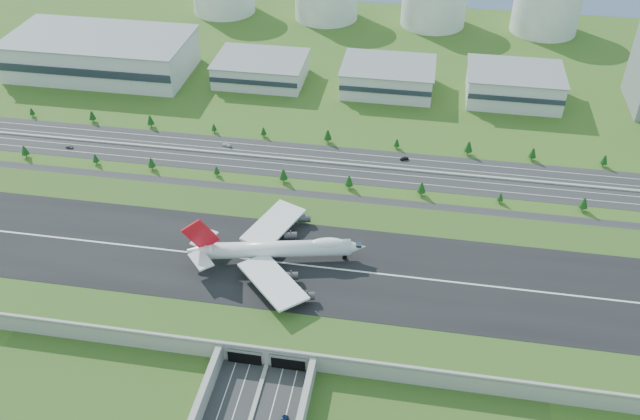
% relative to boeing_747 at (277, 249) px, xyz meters
% --- Properties ---
extents(ground, '(1200.00, 1200.00, 0.00)m').
position_rel_boeing_747_xyz_m(ground, '(6.84, -1.11, -14.84)').
color(ground, '#2A5119').
rests_on(ground, ground).
extents(airfield_deck, '(520.00, 100.00, 9.20)m').
position_rel_boeing_747_xyz_m(airfield_deck, '(6.84, -1.20, -10.71)').
color(airfield_deck, gray).
rests_on(airfield_deck, ground).
extents(north_expressway, '(560.00, 36.00, 0.12)m').
position_rel_boeing_747_xyz_m(north_expressway, '(6.84, 93.89, -14.78)').
color(north_expressway, '#28282B').
rests_on(north_expressway, ground).
extents(tree_row, '(501.60, 48.56, 8.38)m').
position_rel_boeing_747_xyz_m(tree_row, '(13.29, 94.09, -10.24)').
color(tree_row, '#3D2819').
rests_on(tree_row, ground).
extents(hangar_west, '(120.00, 60.00, 25.00)m').
position_rel_boeing_747_xyz_m(hangar_west, '(-163.16, 183.89, -2.34)').
color(hangar_west, silver).
rests_on(hangar_west, ground).
extents(hangar_mid_a, '(58.00, 42.00, 15.00)m').
position_rel_boeing_747_xyz_m(hangar_mid_a, '(-53.16, 188.89, -7.34)').
color(hangar_mid_a, silver).
rests_on(hangar_mid_a, ground).
extents(hangar_mid_b, '(58.00, 42.00, 17.00)m').
position_rel_boeing_747_xyz_m(hangar_mid_b, '(31.84, 188.89, -6.34)').
color(hangar_mid_b, silver).
rests_on(hangar_mid_b, ground).
extents(hangar_mid_c, '(58.00, 42.00, 19.00)m').
position_rel_boeing_747_xyz_m(hangar_mid_c, '(111.84, 188.89, -5.34)').
color(hangar_mid_c, silver).
rests_on(hangar_mid_c, ground).
extents(fuel_tank_c, '(50.00, 50.00, 35.00)m').
position_rel_boeing_747_xyz_m(fuel_tank_c, '(56.84, 308.89, 2.66)').
color(fuel_tank_c, silver).
rests_on(fuel_tank_c, ground).
extents(fuel_tank_d, '(50.00, 50.00, 35.00)m').
position_rel_boeing_747_xyz_m(fuel_tank_d, '(141.84, 308.89, 2.66)').
color(fuel_tank_d, silver).
rests_on(fuel_tank_d, ground).
extents(boeing_747, '(77.52, 72.53, 24.26)m').
position_rel_boeing_747_xyz_m(boeing_747, '(0.00, 0.00, 0.00)').
color(boeing_747, white).
rests_on(boeing_747, airfield_deck).
extents(car_4, '(4.45, 1.92, 1.50)m').
position_rel_boeing_747_xyz_m(car_4, '(-140.61, 84.76, -13.97)').
color(car_4, slate).
rests_on(car_4, ground).
extents(car_5, '(4.96, 3.36, 1.55)m').
position_rel_boeing_747_xyz_m(car_5, '(48.83, 104.13, -13.94)').
color(car_5, black).
rests_on(car_5, ground).
extents(car_7, '(6.11, 4.21, 1.64)m').
position_rel_boeing_747_xyz_m(car_7, '(-52.64, 101.94, -13.90)').
color(car_7, silver).
rests_on(car_7, ground).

